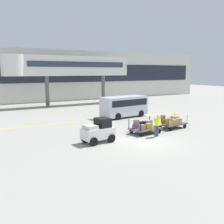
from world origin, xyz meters
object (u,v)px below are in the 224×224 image
at_px(shuttle_van, 124,105).
at_px(baggage_tug, 98,131).
at_px(baggage_cart_lead, 144,127).
at_px(baggage_cart_middle, 172,122).
at_px(baggage_handler, 157,125).

bearing_deg(shuttle_van, baggage_tug, -132.40).
bearing_deg(shuttle_van, baggage_cart_lead, -109.97).
bearing_deg(baggage_cart_lead, shuttle_van, 70.03).
bearing_deg(baggage_cart_lead, baggage_cart_middle, 5.58).
distance_m(baggage_tug, baggage_handler, 4.34).
bearing_deg(baggage_tug, baggage_handler, -10.03).
bearing_deg(baggage_handler, baggage_cart_lead, 99.12).
bearing_deg(baggage_tug, baggage_cart_middle, 6.53).
height_order(baggage_cart_middle, baggage_handler, baggage_handler).
distance_m(baggage_tug, shuttle_van, 9.58).
distance_m(baggage_tug, baggage_cart_lead, 4.11).
xyz_separation_m(baggage_cart_lead, baggage_cart_middle, (3.01, 0.29, 0.04)).
bearing_deg(baggage_cart_lead, baggage_tug, -172.77).
distance_m(baggage_cart_middle, baggage_handler, 3.23).
relative_size(baggage_tug, baggage_cart_middle, 0.72).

